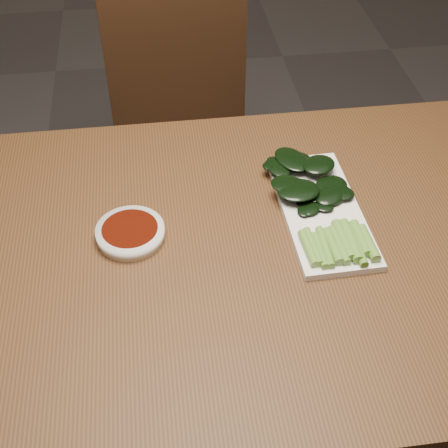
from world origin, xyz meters
TOP-DOWN VIEW (x-y plane):
  - ground at (0.00, 0.00)m, footprint 6.00×6.00m
  - table at (0.00, 0.00)m, footprint 1.40×0.80m
  - chair_far at (-0.02, 0.68)m, footprint 0.43×0.43m
  - sauce_bowl at (-0.17, 0.04)m, footprint 0.12×0.12m
  - serving_plate at (0.19, 0.06)m, footprint 0.15×0.32m
  - gai_lan at (0.18, 0.08)m, footprint 0.17×0.34m

SIDE VIEW (x-z plane):
  - ground at x=0.00m, z-range 0.00..0.00m
  - chair_far at x=-0.02m, z-range 0.04..0.93m
  - table at x=0.00m, z-range 0.30..1.05m
  - serving_plate at x=0.19m, z-range 0.75..0.76m
  - sauce_bowl at x=-0.17m, z-range 0.75..0.78m
  - gai_lan at x=0.18m, z-range 0.76..0.79m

